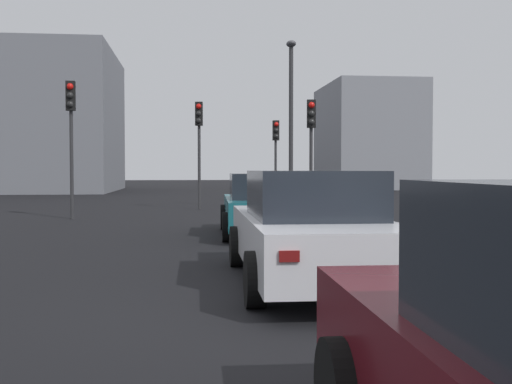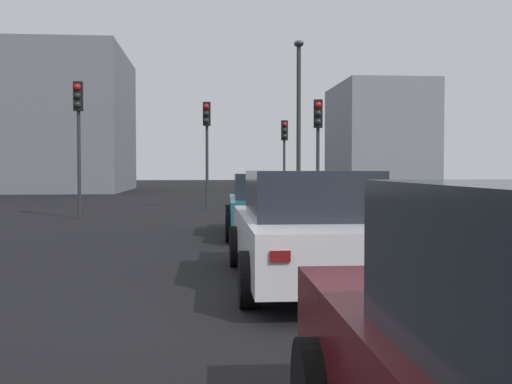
{
  "view_description": "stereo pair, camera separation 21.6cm",
  "coord_description": "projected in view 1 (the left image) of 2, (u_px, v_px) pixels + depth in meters",
  "views": [
    {
      "loc": [
        -6.5,
        0.18,
        1.55
      ],
      "look_at": [
        3.49,
        -0.9,
        1.17
      ],
      "focal_mm": 43.62,
      "sensor_mm": 36.0,
      "label": 1
    },
    {
      "loc": [
        -6.52,
        -0.03,
        1.55
      ],
      "look_at": [
        3.49,
        -0.9,
        1.17
      ],
      "focal_mm": 43.62,
      "sensor_mm": 36.0,
      "label": 2
    }
  ],
  "objects": [
    {
      "name": "ground_plane",
      "position": [
        207.0,
        325.0,
        6.54
      ],
      "size": [
        160.0,
        160.0,
        0.2
      ],
      "primitive_type": "cube",
      "color": "black"
    },
    {
      "name": "car_teal_left_lead",
      "position": [
        264.0,
        205.0,
        14.46
      ],
      "size": [
        4.47,
        2.11,
        1.44
      ],
      "rotation": [
        0.0,
        0.0,
        -0.04
      ],
      "color": "#19606B",
      "rests_on": "ground_plane"
    },
    {
      "name": "car_white_left_second",
      "position": [
        309.0,
        229.0,
        8.38
      ],
      "size": [
        4.83,
        2.0,
        1.52
      ],
      "rotation": [
        0.0,
        0.0,
        -0.01
      ],
      "color": "silver",
      "rests_on": "ground_plane"
    },
    {
      "name": "traffic_light_near_left",
      "position": [
        71.0,
        120.0,
        19.03
      ],
      "size": [
        0.32,
        0.29,
        4.23
      ],
      "rotation": [
        0.0,
        0.0,
        3.19
      ],
      "color": "#2D2D30",
      "rests_on": "ground_plane"
    },
    {
      "name": "traffic_light_near_right",
      "position": [
        276.0,
        143.0,
        28.12
      ],
      "size": [
        0.32,
        0.29,
        3.74
      ],
      "rotation": [
        0.0,
        0.0,
        3.18
      ],
      "color": "#2D2D30",
      "rests_on": "ground_plane"
    },
    {
      "name": "traffic_light_far_left",
      "position": [
        199.0,
        132.0,
        23.62
      ],
      "size": [
        0.32,
        0.3,
        4.09
      ],
      "rotation": [
        0.0,
        0.0,
        3.04
      ],
      "color": "#2D2D30",
      "rests_on": "ground_plane"
    },
    {
      "name": "traffic_light_far_right",
      "position": [
        311.0,
        132.0,
        20.05
      ],
      "size": [
        0.33,
        0.3,
        3.78
      ],
      "rotation": [
        0.0,
        0.0,
        3.01
      ],
      "color": "#2D2D30",
      "rests_on": "ground_plane"
    },
    {
      "name": "street_lamp_kerbside",
      "position": [
        291.0,
        109.0,
        23.18
      ],
      "size": [
        0.56,
        0.36,
        6.32
      ],
      "color": "#2D2D30",
      "rests_on": "ground_plane"
    },
    {
      "name": "building_facade_left",
      "position": [
        368.0,
        137.0,
        49.38
      ],
      "size": [
        9.82,
        6.74,
        8.18
      ],
      "primitive_type": "cube",
      "color": "gray",
      "rests_on": "ground_plane"
    },
    {
      "name": "building_facade_center",
      "position": [
        47.0,
        122.0,
        43.24
      ],
      "size": [
        12.7,
        9.4,
        9.59
      ],
      "primitive_type": "cube",
      "color": "slate",
      "rests_on": "ground_plane"
    }
  ]
}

